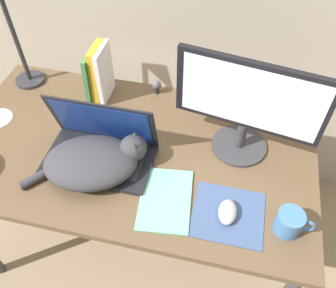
# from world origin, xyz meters

# --- Properties ---
(desk) EXTENTS (1.39, 0.77, 0.74)m
(desk) POSITION_xyz_m (0.00, 0.39, 0.67)
(desk) COLOR brown
(desk) RESTS_ON ground_plane
(laptop) EXTENTS (0.40, 0.23, 0.24)m
(laptop) POSITION_xyz_m (-0.10, 0.32, 0.78)
(laptop) COLOR black
(laptop) RESTS_ON desk
(cat) EXTENTS (0.42, 0.33, 0.13)m
(cat) POSITION_xyz_m (-0.09, 0.25, 0.79)
(cat) COLOR #333338
(cat) RESTS_ON desk
(external_monitor) EXTENTS (0.51, 0.21, 0.39)m
(external_monitor) POSITION_xyz_m (0.40, 0.48, 0.95)
(external_monitor) COLOR #333338
(external_monitor) RESTS_ON desk
(mousepad) EXTENTS (0.23, 0.22, 0.00)m
(mousepad) POSITION_xyz_m (0.40, 0.18, 0.74)
(mousepad) COLOR #384C75
(mousepad) RESTS_ON desk
(computer_mouse) EXTENTS (0.06, 0.10, 0.04)m
(computer_mouse) POSITION_xyz_m (0.39, 0.17, 0.76)
(computer_mouse) COLOR #99999E
(computer_mouse) RESTS_ON mousepad
(book_row) EXTENTS (0.08, 0.15, 0.24)m
(book_row) POSITION_xyz_m (-0.22, 0.65, 0.85)
(book_row) COLOR #387A42
(book_row) RESTS_ON desk
(desk_lamp) EXTENTS (0.17, 0.17, 0.52)m
(desk_lamp) POSITION_xyz_m (-0.54, 0.64, 1.09)
(desk_lamp) COLOR #28282D
(desk_lamp) RESTS_ON desk
(notepad) EXTENTS (0.20, 0.27, 0.01)m
(notepad) POSITION_xyz_m (0.18, 0.18, 0.74)
(notepad) COLOR #6BBC93
(notepad) RESTS_ON desk
(webcam) EXTENTS (0.04, 0.04, 0.07)m
(webcam) POSITION_xyz_m (0.01, 0.72, 0.78)
(webcam) COLOR #232328
(webcam) RESTS_ON desk
(mug) EXTENTS (0.12, 0.09, 0.08)m
(mug) POSITION_xyz_m (0.58, 0.16, 0.78)
(mug) COLOR teal
(mug) RESTS_ON desk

